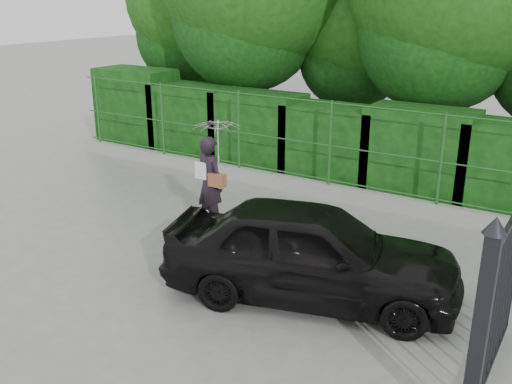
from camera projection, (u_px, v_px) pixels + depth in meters
The scene contains 7 objects.
ground at pixel (180, 275), 8.90m from camera, with size 80.00×80.00×0.00m, color gray.
kerb at pixel (311, 188), 12.44m from camera, with size 14.00×0.25×0.30m, color #9E9E99.
fence at pixel (322, 142), 11.99m from camera, with size 14.13×0.06×1.80m.
hedge at pixel (325, 141), 13.07m from camera, with size 14.20×1.20×2.22m.
gate at pixel (490, 312), 5.61m from camera, with size 0.22×2.33×2.36m.
woman at pixel (214, 159), 10.33m from camera, with size 0.94×0.89×2.05m.
car at pixel (311, 251), 8.05m from camera, with size 1.68×4.17×1.42m, color black.
Camera 1 is at (5.27, -6.11, 4.15)m, focal length 40.00 mm.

